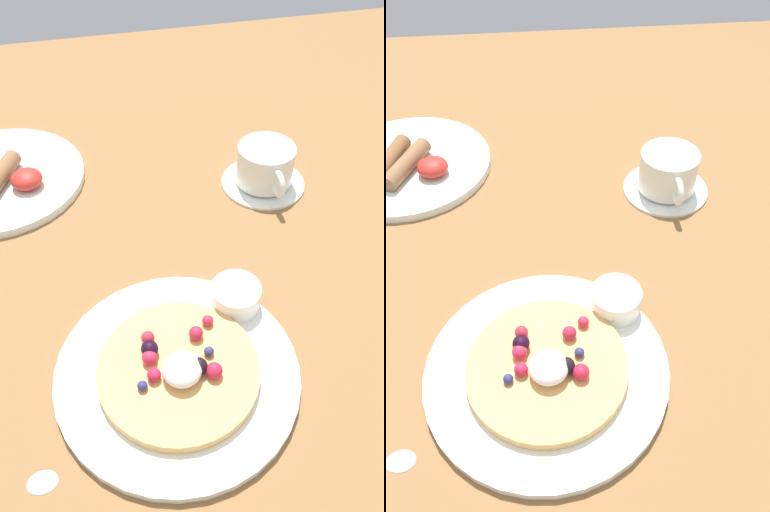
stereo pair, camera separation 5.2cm
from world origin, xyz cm
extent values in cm
cube|color=olive|center=(0.00, 0.00, -1.50)|extent=(166.10, 148.35, 3.00)
cylinder|color=white|center=(-1.94, -12.76, 0.57)|extent=(25.47, 25.47, 1.14)
cylinder|color=#E4AB62|center=(-1.90, -13.25, 1.79)|extent=(16.69, 16.69, 1.31)
sphere|color=navy|center=(-1.97, -13.37, 3.03)|extent=(1.17, 1.17, 1.17)
sphere|color=#CD2842|center=(2.32, -8.79, 3.06)|extent=(1.23, 1.23, 1.23)
sphere|color=red|center=(1.40, -14.95, 3.28)|extent=(1.66, 1.66, 1.66)
sphere|color=#C1223A|center=(0.68, -10.18, 3.20)|extent=(1.51, 1.51, 1.51)
sphere|color=black|center=(-0.48, -14.19, 3.35)|extent=(1.81, 1.81, 1.81)
sphere|color=#CD2643|center=(-4.58, -11.98, 3.23)|extent=(1.56, 1.56, 1.56)
sphere|color=navy|center=(1.48, -12.53, 2.98)|extent=(1.06, 1.06, 1.06)
sphere|color=black|center=(-4.40, -11.07, 3.35)|extent=(1.81, 1.81, 1.81)
sphere|color=#C81F41|center=(-4.49, -13.97, 3.15)|extent=(1.40, 1.40, 1.40)
sphere|color=navy|center=(-5.79, -14.79, 2.96)|extent=(1.03, 1.03, 1.03)
sphere|color=red|center=(-4.33, -9.53, 3.16)|extent=(1.42, 1.42, 1.42)
ellipsoid|color=white|center=(-1.74, -14.31, 3.64)|extent=(3.97, 3.97, 2.38)
cylinder|color=white|center=(6.34, -5.93, 2.62)|extent=(5.67, 5.67, 2.96)
cylinder|color=maroon|center=(6.34, -5.93, 3.21)|extent=(4.65, 4.65, 0.35)
ellipsoid|color=red|center=(-16.58, 21.75, 2.45)|extent=(4.53, 4.53, 2.49)
cylinder|color=white|center=(17.26, 15.77, 0.41)|extent=(12.28, 12.28, 0.81)
cylinder|color=white|center=(17.26, 15.77, 3.62)|extent=(8.25, 8.25, 5.62)
torus|color=white|center=(17.33, 10.64, 3.90)|extent=(0.85, 3.96, 3.94)
cylinder|color=brown|center=(17.26, 15.77, 5.42)|extent=(7.01, 7.01, 0.45)
ellipsoid|color=silver|center=(-16.10, -20.63, 0.30)|extent=(2.86, 2.20, 0.60)
camera|label=1|loc=(-6.68, -39.45, 46.90)|focal=35.11mm
camera|label=2|loc=(-1.60, -40.31, 46.90)|focal=35.11mm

